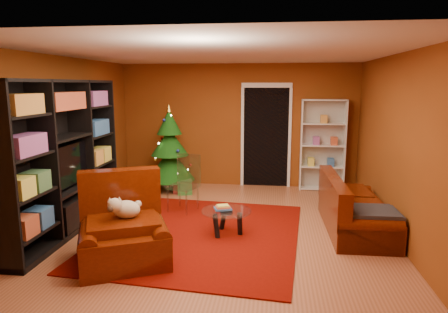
# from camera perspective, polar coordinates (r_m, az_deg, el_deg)

# --- Properties ---
(floor) EXTENTS (5.00, 5.50, 0.05)m
(floor) POSITION_cam_1_polar(r_m,az_deg,el_deg) (6.17, -0.48, -10.53)
(floor) COLOR brown
(floor) RESTS_ON ground
(ceiling) EXTENTS (5.00, 5.50, 0.05)m
(ceiling) POSITION_cam_1_polar(r_m,az_deg,el_deg) (5.79, -0.52, 14.80)
(ceiling) COLOR silver
(ceiling) RESTS_ON wall_back
(wall_back) EXTENTS (5.00, 0.05, 2.60)m
(wall_back) POSITION_cam_1_polar(r_m,az_deg,el_deg) (8.57, 2.01, 4.46)
(wall_back) COLOR brown
(wall_back) RESTS_ON ground
(wall_left) EXTENTS (0.05, 5.50, 2.60)m
(wall_left) POSITION_cam_1_polar(r_m,az_deg,el_deg) (6.66, -22.57, 2.00)
(wall_left) COLOR brown
(wall_left) RESTS_ON ground
(wall_right) EXTENTS (0.05, 5.50, 2.60)m
(wall_right) POSITION_cam_1_polar(r_m,az_deg,el_deg) (6.04, 23.98, 1.12)
(wall_right) COLOR brown
(wall_right) RESTS_ON ground
(doorway) EXTENTS (1.06, 0.60, 2.16)m
(doorway) POSITION_cam_1_polar(r_m,az_deg,el_deg) (8.52, 6.00, 2.68)
(doorway) COLOR black
(doorway) RESTS_ON floor
(rug) EXTENTS (3.04, 3.46, 0.02)m
(rug) POSITION_cam_1_polar(r_m,az_deg,el_deg) (5.96, -3.30, -10.97)
(rug) COLOR #690A02
(rug) RESTS_ON floor
(media_unit) EXTENTS (0.48, 2.92, 2.23)m
(media_unit) POSITION_cam_1_polar(r_m,az_deg,el_deg) (6.28, -21.95, -0.11)
(media_unit) COLOR black
(media_unit) RESTS_ON floor
(christmas_tree) EXTENTS (1.17, 1.17, 1.79)m
(christmas_tree) POSITION_cam_1_polar(r_m,az_deg,el_deg) (8.25, -7.75, 1.13)
(christmas_tree) COLOR #0E400C
(christmas_tree) RESTS_ON floor
(gift_box_teal) EXTENTS (0.35, 0.35, 0.28)m
(gift_box_teal) POSITION_cam_1_polar(r_m,az_deg,el_deg) (8.52, -10.37, -3.65)
(gift_box_teal) COLOR #25756E
(gift_box_teal) RESTS_ON floor
(gift_box_green) EXTENTS (0.35, 0.35, 0.28)m
(gift_box_green) POSITION_cam_1_polar(r_m,az_deg,el_deg) (8.06, -5.65, -4.33)
(gift_box_green) COLOR #2E722A
(gift_box_green) RESTS_ON floor
(gift_box_red) EXTENTS (0.21, 0.21, 0.21)m
(gift_box_red) POSITION_cam_1_polar(r_m,az_deg,el_deg) (8.12, -6.40, -4.51)
(gift_box_red) COLOR maroon
(gift_box_red) RESTS_ON floor
(white_bookshelf) EXTENTS (0.89, 0.33, 1.92)m
(white_bookshelf) POSITION_cam_1_polar(r_m,az_deg,el_deg) (8.44, 13.90, 1.56)
(white_bookshelf) COLOR white
(white_bookshelf) RESTS_ON floor
(armchair) EXTENTS (1.50, 1.50, 0.88)m
(armchair) POSITION_cam_1_polar(r_m,az_deg,el_deg) (5.10, -14.18, -9.84)
(armchair) COLOR #441103
(armchair) RESTS_ON rug
(dog) EXTENTS (0.49, 0.44, 0.29)m
(dog) POSITION_cam_1_polar(r_m,az_deg,el_deg) (5.09, -13.76, -7.34)
(dog) COLOR beige
(dog) RESTS_ON armchair
(sofa) EXTENTS (0.89, 1.92, 0.82)m
(sofa) POSITION_cam_1_polar(r_m,az_deg,el_deg) (6.33, 18.37, -6.40)
(sofa) COLOR #441103
(sofa) RESTS_ON rug
(coffee_table) EXTENTS (0.94, 0.94, 0.46)m
(coffee_table) POSITION_cam_1_polar(r_m,az_deg,el_deg) (5.88, 0.35, -9.36)
(coffee_table) COLOR gray
(coffee_table) RESTS_ON rug
(acrylic_chair) EXTENTS (0.59, 0.62, 0.89)m
(acrylic_chair) POSITION_cam_1_polar(r_m,az_deg,el_deg) (6.87, -5.93, -4.31)
(acrylic_chair) COLOR #66605B
(acrylic_chair) RESTS_ON rug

